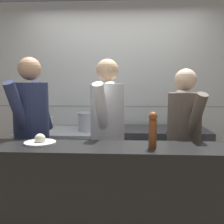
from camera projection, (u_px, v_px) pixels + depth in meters
The scene contains 12 objects.
wall_back_tiled at pixel (115, 96), 3.74m from camera, with size 8.00×0.06×2.60m.
oven_range at pixel (67, 162), 3.48m from camera, with size 1.20×0.71×0.87m.
prep_counter at pixel (161, 163), 3.40m from camera, with size 1.16×0.65×0.90m.
pass_counter at pixel (105, 204), 2.16m from camera, with size 2.85×0.45×0.98m.
stock_pot at pixel (41, 123), 3.44m from camera, with size 0.31×0.31×0.17m.
sauce_pot at pixel (88, 121), 3.37m from camera, with size 0.27×0.27×0.24m.
mixing_bowl_steel at pixel (180, 124), 3.38m from camera, with size 0.30×0.30×0.10m.
plated_dish_main at pixel (40, 141), 2.18m from camera, with size 0.26×0.26×0.09m.
pepper_mill at pixel (153, 129), 2.04m from camera, with size 0.07×0.07×0.28m.
chef_head_cook at pixel (32, 133), 2.69m from camera, with size 0.43×0.76×1.74m.
chef_sous at pixel (107, 133), 2.73m from camera, with size 0.41×0.76×1.73m.
chef_line at pixel (184, 141), 2.62m from camera, with size 0.41×0.70×1.62m.
Camera 1 is at (0.18, -2.27, 1.49)m, focal length 42.00 mm.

